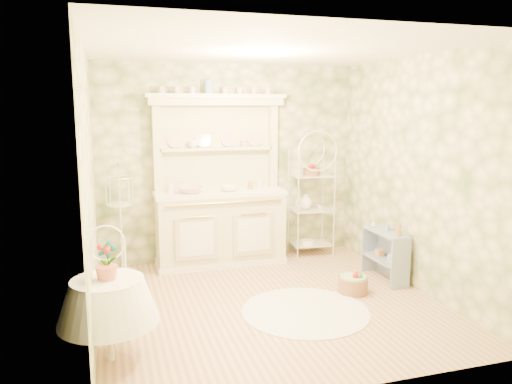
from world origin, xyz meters
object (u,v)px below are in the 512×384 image
object	(u,v)px
cafe_chair	(108,290)
birdcage_stand	(121,221)
side_shelf	(385,255)
bakers_rack	(311,198)
floor_basket	(353,283)
kitchen_dresser	(220,181)
round_table	(109,320)

from	to	relation	value
cafe_chair	birdcage_stand	size ratio (longest dim) A/B	0.64
side_shelf	cafe_chair	world-z (taller)	cafe_chair
cafe_chair	birdcage_stand	world-z (taller)	birdcage_stand
side_shelf	birdcage_stand	size ratio (longest dim) A/B	0.51
bakers_rack	cafe_chair	xyz separation A→B (m)	(-2.84, -1.93, -0.38)
birdcage_stand	floor_basket	xyz separation A→B (m)	(2.52, -1.47, -0.58)
kitchen_dresser	side_shelf	world-z (taller)	kitchen_dresser
floor_basket	round_table	bearing A→B (deg)	-163.38
cafe_chair	floor_basket	world-z (taller)	cafe_chair
birdcage_stand	floor_basket	distance (m)	2.97
round_table	cafe_chair	size ratio (longest dim) A/B	0.81
kitchen_dresser	round_table	world-z (taller)	kitchen_dresser
round_table	birdcage_stand	world-z (taller)	birdcage_stand
side_shelf	kitchen_dresser	bearing A→B (deg)	138.66
kitchen_dresser	birdcage_stand	world-z (taller)	kitchen_dresser
side_shelf	cafe_chair	bearing A→B (deg)	-176.55
kitchen_dresser	bakers_rack	bearing A→B (deg)	3.34
round_table	side_shelf	bearing A→B (deg)	18.73
round_table	kitchen_dresser	bearing A→B (deg)	57.57
round_table	birdcage_stand	xyz separation A→B (m)	(0.18, 2.27, 0.34)
side_shelf	round_table	xyz separation A→B (m)	(-3.29, -1.12, 0.06)
side_shelf	floor_basket	world-z (taller)	side_shelf
kitchen_dresser	floor_basket	world-z (taller)	kitchen_dresser
round_table	cafe_chair	xyz separation A→B (m)	(0.00, 0.48, 0.09)
bakers_rack	birdcage_stand	bearing A→B (deg)	-171.69
bakers_rack	round_table	bearing A→B (deg)	-134.37
kitchen_dresser	bakers_rack	xyz separation A→B (m)	(1.36, 0.08, -0.31)
kitchen_dresser	bakers_rack	distance (m)	1.40
kitchen_dresser	side_shelf	size ratio (longest dim) A/B	3.21
side_shelf	birdcage_stand	bearing A→B (deg)	152.17
side_shelf	floor_basket	xyz separation A→B (m)	(-0.59, -0.31, -0.19)
cafe_chair	bakers_rack	bearing A→B (deg)	38.06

